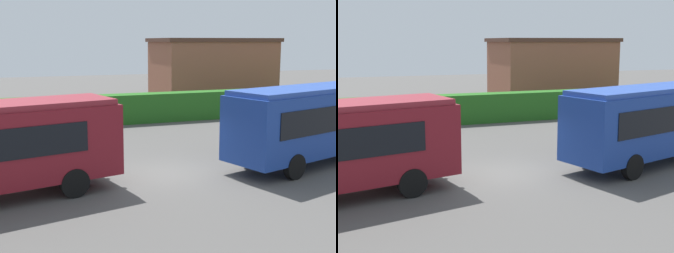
% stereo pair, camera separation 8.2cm
% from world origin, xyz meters
% --- Properties ---
extents(ground_plane, '(110.26, 110.26, 0.00)m').
position_xyz_m(ground_plane, '(0.00, 0.00, 0.00)').
color(ground_plane, '#514F4C').
extents(bus_blue, '(9.63, 4.95, 3.32)m').
position_xyz_m(bus_blue, '(6.90, -0.53, 1.90)').
color(bus_blue, navy).
rests_on(bus_blue, ground_plane).
extents(person_left, '(0.28, 0.51, 1.91)m').
position_xyz_m(person_left, '(4.81, 2.68, 1.01)').
color(person_left, olive).
rests_on(person_left, ground_plane).
extents(hedge_row, '(67.13, 1.35, 1.86)m').
position_xyz_m(hedge_row, '(0.00, 11.80, 0.93)').
color(hedge_row, '#25621D').
rests_on(hedge_row, ground_plane).
extents(depot_building, '(9.72, 6.00, 5.44)m').
position_xyz_m(depot_building, '(10.81, 18.45, 2.73)').
color(depot_building, brown).
rests_on(depot_building, ground_plane).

